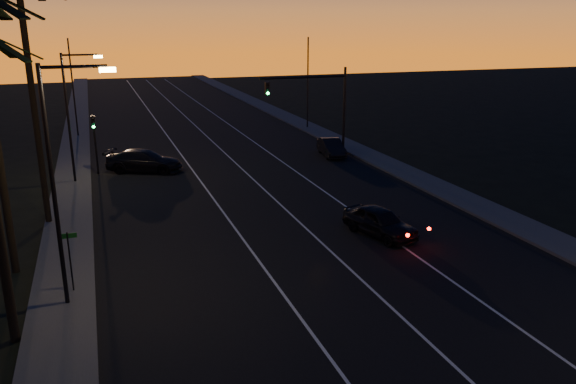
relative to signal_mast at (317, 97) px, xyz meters
name	(u,v)px	position (x,y,z in m)	size (l,w,h in m)	color
road	(268,201)	(-7.14, -9.99, -4.78)	(20.00, 170.00, 0.01)	black
sidewalk_left	(69,221)	(-18.34, -9.99, -4.70)	(2.40, 170.00, 0.16)	#3A3A37
sidewalk_right	(429,183)	(4.06, -9.99, -4.70)	(2.40, 170.00, 0.16)	#3A3A37
lane_stripe_left	(219,206)	(-10.14, -9.99, -4.76)	(0.12, 160.00, 0.01)	silver
lane_stripe_mid	(276,200)	(-6.64, -9.99, -4.76)	(0.12, 160.00, 0.01)	silver
lane_stripe_right	(329,195)	(-3.14, -9.99, -4.76)	(0.12, 160.00, 0.01)	silver
palm_far	(30,79)	(-19.34, -9.99, 2.83)	(4.25, 4.16, 12.53)	black
streetlight_left_near	(60,169)	(-17.84, -19.99, 0.54)	(2.55, 0.26, 9.00)	black
streetlight_left_far	(72,107)	(-17.82, -1.99, 0.28)	(2.55, 0.26, 8.50)	black
street_sign	(70,255)	(-17.94, -18.99, -3.13)	(0.70, 0.06, 2.60)	black
signal_mast	(317,97)	(0.00, 0.00, 0.00)	(7.10, 0.41, 7.00)	black
signal_post	(94,134)	(-16.64, -0.01, -1.89)	(0.28, 0.37, 4.20)	black
far_pole_left	(73,89)	(-18.14, 15.01, -0.28)	(0.14, 0.14, 9.00)	black
far_pole_right	(308,84)	(3.86, 12.01, -0.28)	(0.14, 0.14, 9.00)	black
lead_car	(380,222)	(-3.48, -17.24, -4.05)	(2.91, 4.99, 1.44)	black
right_car	(331,147)	(1.27, -0.12, -4.08)	(2.03, 4.34, 1.38)	black
cross_car	(144,161)	(-13.43, -0.34, -3.98)	(5.84, 4.22, 1.57)	black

